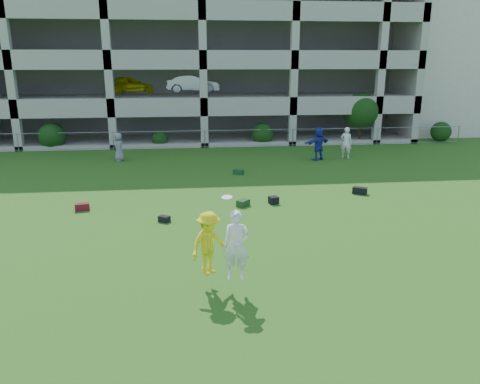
{
  "coord_description": "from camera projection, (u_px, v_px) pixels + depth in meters",
  "views": [
    {
      "loc": [
        -1.05,
        -12.13,
        5.73
      ],
      "look_at": [
        0.62,
        3.0,
        1.4
      ],
      "focal_mm": 35.0,
      "sensor_mm": 36.0,
      "label": 1
    }
  ],
  "objects": [
    {
      "name": "ground",
      "position": [
        230.0,
        269.0,
        13.27
      ],
      "size": [
        100.0,
        100.0,
        0.0
      ],
      "primitive_type": "plane",
      "color": "#235114",
      "rests_on": "ground"
    },
    {
      "name": "shrub_row",
      "position": [
        271.0,
        123.0,
        32.18
      ],
      "size": [
        34.38,
        2.52,
        3.5
      ],
      "color": "#163D11",
      "rests_on": "ground"
    },
    {
      "name": "bag_black_b",
      "position": [
        164.0,
        219.0,
        17.08
      ],
      "size": [
        0.47,
        0.43,
        0.22
      ],
      "primitive_type": "cube",
      "rotation": [
        0.0,
        0.0,
        -0.59
      ],
      "color": "black",
      "rests_on": "ground"
    },
    {
      "name": "bystander_e",
      "position": [
        346.0,
        143.0,
        27.9
      ],
      "size": [
        0.82,
        0.74,
        1.87
      ],
      "primitive_type": "imported",
      "rotation": [
        0.0,
        0.0,
        2.6
      ],
      "color": "white",
      "rests_on": "ground"
    },
    {
      "name": "fence",
      "position": [
        205.0,
        139.0,
        31.27
      ],
      "size": [
        36.06,
        0.06,
        1.2
      ],
      "color": "gray",
      "rests_on": "ground"
    },
    {
      "name": "bystander_d",
      "position": [
        319.0,
        144.0,
        27.37
      ],
      "size": [
        1.86,
        1.34,
        1.94
      ],
      "primitive_type": "imported",
      "rotation": [
        0.0,
        0.0,
        3.62
      ],
      "color": "#22309C",
      "rests_on": "ground"
    },
    {
      "name": "bag_black_e",
      "position": [
        360.0,
        191.0,
        20.62
      ],
      "size": [
        0.67,
        0.58,
        0.3
      ],
      "primitive_type": "cube",
      "rotation": [
        0.0,
        0.0,
        -0.57
      ],
      "color": "black",
      "rests_on": "ground"
    },
    {
      "name": "bystander_c",
      "position": [
        119.0,
        147.0,
        27.2
      ],
      "size": [
        0.75,
        0.92,
        1.64
      ],
      "primitive_type": "imported",
      "rotation": [
        0.0,
        0.0,
        -1.24
      ],
      "color": "gray",
      "rests_on": "ground"
    },
    {
      "name": "bag_red_a",
      "position": [
        82.0,
        207.0,
        18.37
      ],
      "size": [
        0.6,
        0.41,
        0.28
      ],
      "primitive_type": "cube",
      "rotation": [
        0.0,
        0.0,
        0.21
      ],
      "color": "#52170E",
      "rests_on": "ground"
    },
    {
      "name": "stucco_building",
      "position": [
        462.0,
        68.0,
        41.1
      ],
      "size": [
        16.0,
        14.0,
        10.0
      ],
      "primitive_type": "cube",
      "color": "beige",
      "rests_on": "ground"
    },
    {
      "name": "bag_green_g",
      "position": [
        238.0,
        172.0,
        24.13
      ],
      "size": [
        0.58,
        0.54,
        0.25
      ],
      "primitive_type": "cube",
      "rotation": [
        0.0,
        0.0,
        -0.63
      ],
      "color": "#14371A",
      "rests_on": "ground"
    },
    {
      "name": "crate_d",
      "position": [
        274.0,
        200.0,
        19.22
      ],
      "size": [
        0.43,
        0.43,
        0.3
      ],
      "primitive_type": "cube",
      "rotation": [
        0.0,
        0.0,
        0.28
      ],
      "color": "black",
      "rests_on": "ground"
    },
    {
      "name": "parking_garage",
      "position": [
        199.0,
        56.0,
        38.11
      ],
      "size": [
        30.0,
        14.0,
        12.0
      ],
      "color": "#9E998C",
      "rests_on": "ground"
    },
    {
      "name": "bag_green_c",
      "position": [
        243.0,
        203.0,
        18.91
      ],
      "size": [
        0.6,
        0.6,
        0.26
      ],
      "primitive_type": "cube",
      "rotation": [
        0.0,
        0.0,
        0.82
      ],
      "color": "#133516",
      "rests_on": "ground"
    },
    {
      "name": "frisbee_contest",
      "position": [
        217.0,
        244.0,
        11.8
      ],
      "size": [
        1.64,
        1.23,
        2.1
      ],
      "color": "yellow",
      "rests_on": "ground"
    }
  ]
}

